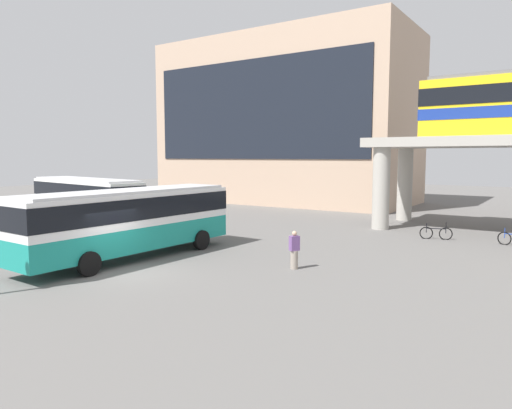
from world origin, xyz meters
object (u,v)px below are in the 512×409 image
(bicycle_black, at_px, (436,233))
(station_building, at_px, (286,122))
(bus_main, at_px, (129,216))
(pedestrian_walking_across, at_px, (294,251))
(bus_secondary, at_px, (86,196))

(bicycle_black, bearing_deg, station_building, 140.43)
(station_building, distance_m, bus_main, 30.88)
(bicycle_black, height_order, pedestrian_walking_across, pedestrian_walking_across)
(bus_secondary, height_order, pedestrian_walking_across, bus_secondary)
(station_building, relative_size, bus_main, 2.33)
(bicycle_black, bearing_deg, bus_main, -128.77)
(bicycle_black, bearing_deg, pedestrian_walking_across, -107.05)
(bicycle_black, xyz_separation_m, pedestrian_walking_across, (-3.31, -10.78, 0.40))
(bus_main, distance_m, bus_secondary, 12.70)
(bus_secondary, bearing_deg, bicycle_black, 18.53)
(station_building, xyz_separation_m, pedestrian_walking_across, (15.76, -26.55, -7.61))
(bus_secondary, distance_m, bicycle_black, 23.14)
(bus_secondary, relative_size, pedestrian_walking_across, 6.95)
(bus_secondary, distance_m, pedestrian_walking_across, 18.94)
(station_building, bearing_deg, bus_main, -73.82)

